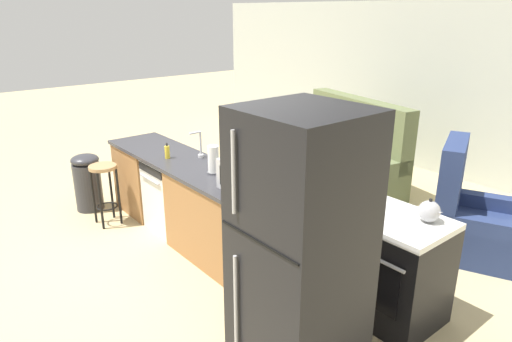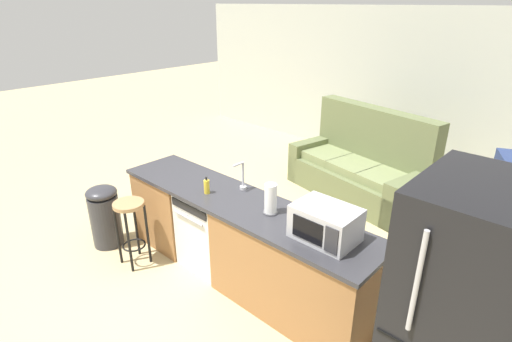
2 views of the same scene
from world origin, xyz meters
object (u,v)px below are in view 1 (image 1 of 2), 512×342
Objects in this scene: stove_range at (394,268)px; refrigerator at (300,257)px; bar_stool at (104,182)px; kettle at (429,211)px; armchair at (466,221)px; microwave at (248,176)px; soap_bottle at (167,152)px; paper_towel_roll at (213,160)px; couch at (344,159)px; dishwasher at (175,194)px; trash_bin at (88,181)px.

stove_range is 1.21m from refrigerator.
kettle is at bearing 20.50° from bar_stool.
microwave is at bearing -116.85° from armchair.
refrigerator is at bearing -10.03° from soap_bottle.
refrigerator is 1.24m from kettle.
microwave reaches higher than stove_range.
bar_stool is at bearing -160.56° from stove_range.
paper_towel_roll is at bearing 23.50° from bar_stool.
armchair is at bearing 93.55° from refrigerator.
refrigerator is at bearing -17.49° from paper_towel_roll.
dishwasher is at bearing -96.99° from couch.
soap_bottle reaches higher than trash_bin.
soap_bottle reaches higher than bar_stool.
dishwasher is 4.10× the size of kettle.
armchair is (3.62, 2.69, -0.03)m from trash_bin.
paper_towel_roll is (-1.82, 0.57, 0.07)m from refrigerator.
trash_bin is at bearing -115.11° from couch.
kettle is at bearing 82.17° from refrigerator.
dishwasher is at bearing -139.37° from armchair.
stove_range is 1.55m from armchair.
soap_bottle is 1.47m from trash_bin.
refrigerator reaches higher than couch.
bar_stool is (-3.23, -0.04, -0.43)m from refrigerator.
refrigerator reaches higher than kettle.
refrigerator reaches higher than dishwasher.
armchair is (1.06, 2.09, -0.69)m from microwave.
refrigerator is at bearing -24.15° from microwave.
microwave reaches higher than bar_stool.
couch is (0.32, 2.62, -0.03)m from dishwasher.
microwave reaches higher than soap_bottle.
refrigerator reaches higher than armchair.
couch is at bearing 83.01° from dishwasher.
refrigerator is at bearing -11.93° from dishwasher.
dishwasher is at bearing 26.94° from trash_bin.
refrigerator is 2.58m from soap_bottle.
stove_range is at bearing 16.92° from trash_bin.
soap_bottle is 0.24× the size of bar_stool.
bar_stool is at bearing -163.61° from microwave.
armchair is (-0.33, 1.41, -0.64)m from kettle.
armchair is at bearing 96.08° from stove_range.
couch reaches higher than soap_bottle.
armchair reaches higher than dishwasher.
soap_bottle is at bearing -137.35° from armchair.
stove_range is 1.98m from paper_towel_roll.
couch reaches higher than stove_range.
soap_bottle is 3.29m from armchair.
refrigerator reaches higher than soap_bottle.
trash_bin is (-3.79, -0.05, -0.59)m from refrigerator.
dishwasher is at bearing -178.35° from paper_towel_roll.
kettle is (2.71, 0.78, 0.01)m from soap_bottle.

